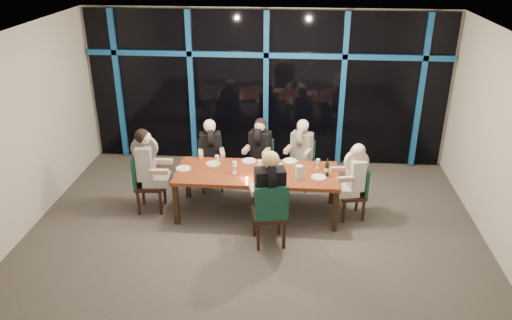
% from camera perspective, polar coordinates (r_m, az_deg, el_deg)
% --- Properties ---
extents(room, '(7.04, 7.00, 3.02)m').
position_cam_1_polar(room, '(6.74, -0.43, 5.43)').
color(room, '#524D48').
rests_on(room, ground).
extents(window_wall, '(6.86, 0.43, 2.94)m').
position_cam_1_polar(window_wall, '(9.67, 1.24, 8.45)').
color(window_wall, black).
rests_on(window_wall, ground).
extents(dining_table, '(2.60, 1.00, 0.75)m').
position_cam_1_polar(dining_table, '(8.00, 0.12, -1.81)').
color(dining_table, brown).
rests_on(dining_table, ground).
extents(chair_far_left, '(0.50, 0.50, 0.89)m').
position_cam_1_polar(chair_far_left, '(8.95, -5.17, -0.22)').
color(chair_far_left, black).
rests_on(chair_far_left, ground).
extents(chair_far_mid, '(0.50, 0.50, 0.89)m').
position_cam_1_polar(chair_far_mid, '(8.99, 0.56, -0.01)').
color(chair_far_mid, black).
rests_on(chair_far_mid, ground).
extents(chair_far_right, '(0.52, 0.52, 0.88)m').
position_cam_1_polar(chair_far_right, '(9.01, 5.27, -0.11)').
color(chair_far_right, black).
rests_on(chair_far_right, ground).
extents(chair_end_left, '(0.49, 0.49, 0.98)m').
position_cam_1_polar(chair_end_left, '(8.36, -12.60, -2.23)').
color(chair_end_left, black).
rests_on(chair_end_left, ground).
extents(chair_end_right, '(0.49, 0.49, 0.87)m').
position_cam_1_polar(chair_end_right, '(8.14, 11.41, -3.35)').
color(chair_end_right, black).
rests_on(chair_end_right, ground).
extents(chair_near_mid, '(0.57, 0.57, 1.03)m').
position_cam_1_polar(chair_near_mid, '(7.21, 1.64, -5.94)').
color(chair_near_mid, black).
rests_on(chair_near_mid, ground).
extents(diner_far_left, '(0.50, 0.60, 0.87)m').
position_cam_1_polar(diner_far_left, '(8.74, -5.22, 1.70)').
color(diner_far_left, black).
rests_on(diner_far_left, ground).
extents(diner_far_mid, '(0.50, 0.60, 0.86)m').
position_cam_1_polar(diner_far_mid, '(8.78, 0.42, 1.89)').
color(diner_far_mid, black).
rests_on(diner_far_mid, ground).
extents(diner_far_right, '(0.52, 0.60, 0.85)m').
position_cam_1_polar(diner_far_right, '(8.81, 5.20, 1.78)').
color(diner_far_right, black).
rests_on(diner_far_right, ground).
extents(diner_end_left, '(0.63, 0.51, 0.95)m').
position_cam_1_polar(diner_end_left, '(8.18, -12.28, 0.19)').
color(diner_end_left, black).
rests_on(diner_end_left, ground).
extents(diner_end_right, '(0.58, 0.49, 0.85)m').
position_cam_1_polar(diner_end_right, '(7.97, 11.11, -1.18)').
color(diner_end_right, silver).
rests_on(diner_end_right, ground).
extents(diner_near_mid, '(0.57, 0.69, 1.00)m').
position_cam_1_polar(diner_near_mid, '(7.09, 1.57, -2.76)').
color(diner_near_mid, black).
rests_on(diner_near_mid, ground).
extents(plate_far_left, '(0.24, 0.24, 0.01)m').
position_cam_1_polar(plate_far_left, '(8.26, -4.92, -0.42)').
color(plate_far_left, white).
rests_on(plate_far_left, dining_table).
extents(plate_far_mid, '(0.24, 0.24, 0.01)m').
position_cam_1_polar(plate_far_mid, '(8.33, -0.81, -0.10)').
color(plate_far_mid, white).
rests_on(plate_far_mid, dining_table).
extents(plate_far_right, '(0.24, 0.24, 0.01)m').
position_cam_1_polar(plate_far_right, '(8.35, 3.91, -0.10)').
color(plate_far_right, white).
rests_on(plate_far_right, dining_table).
extents(plate_end_left, '(0.24, 0.24, 0.01)m').
position_cam_1_polar(plate_end_left, '(8.15, -8.30, -0.96)').
color(plate_end_left, white).
rests_on(plate_end_left, dining_table).
extents(plate_end_right, '(0.24, 0.24, 0.01)m').
position_cam_1_polar(plate_end_right, '(7.84, 7.16, -1.96)').
color(plate_end_right, white).
rests_on(plate_end_right, dining_table).
extents(plate_near_mid, '(0.24, 0.24, 0.01)m').
position_cam_1_polar(plate_near_mid, '(7.69, 0.85, -2.31)').
color(plate_near_mid, white).
rests_on(plate_near_mid, dining_table).
extents(wine_bottle, '(0.07, 0.07, 0.29)m').
position_cam_1_polar(wine_bottle, '(7.87, 8.10, -1.05)').
color(wine_bottle, black).
rests_on(wine_bottle, dining_table).
extents(water_pitcher, '(0.14, 0.12, 0.22)m').
position_cam_1_polar(water_pitcher, '(7.73, 4.94, -1.41)').
color(water_pitcher, silver).
rests_on(water_pitcher, dining_table).
extents(tea_light, '(0.04, 0.04, 0.03)m').
position_cam_1_polar(tea_light, '(7.73, -1.08, -2.11)').
color(tea_light, '#FF9B4C').
rests_on(tea_light, dining_table).
extents(wine_glass_a, '(0.07, 0.07, 0.19)m').
position_cam_1_polar(wine_glass_a, '(7.88, -2.47, -0.56)').
color(wine_glass_a, silver).
rests_on(wine_glass_a, dining_table).
extents(wine_glass_b, '(0.07, 0.07, 0.18)m').
position_cam_1_polar(wine_glass_b, '(7.94, 0.42, -0.39)').
color(wine_glass_b, silver).
rests_on(wine_glass_b, dining_table).
extents(wine_glass_c, '(0.06, 0.06, 0.16)m').
position_cam_1_polar(wine_glass_c, '(7.91, 2.86, -0.68)').
color(wine_glass_c, silver).
rests_on(wine_glass_c, dining_table).
extents(wine_glass_d, '(0.07, 0.07, 0.18)m').
position_cam_1_polar(wine_glass_d, '(8.15, -4.46, 0.20)').
color(wine_glass_d, silver).
rests_on(wine_glass_d, dining_table).
extents(wine_glass_e, '(0.06, 0.06, 0.16)m').
position_cam_1_polar(wine_glass_e, '(8.10, 7.10, -0.19)').
color(wine_glass_e, silver).
rests_on(wine_glass_e, dining_table).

